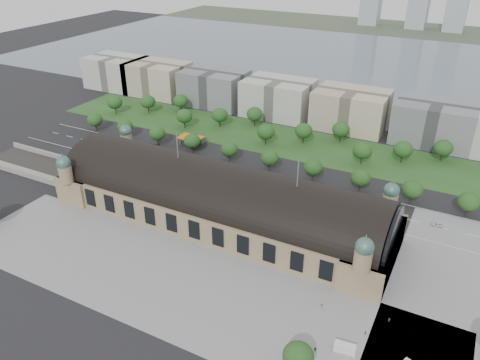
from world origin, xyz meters
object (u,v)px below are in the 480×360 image
at_px(traffic_car_6, 436,225).
at_px(parked_car_4, 182,177).
at_px(pedestrian_2, 389,320).
at_px(parked_car_5, 203,183).
at_px(bus_east, 280,197).
at_px(bus_mid, 266,189).
at_px(pedestrian_1, 365,333).
at_px(traffic_car_0, 90,150).
at_px(traffic_car_4, 256,180).
at_px(parked_car_2, 153,170).
at_px(pedestrian_0, 322,306).
at_px(petrol_station, 195,139).
at_px(parked_car_0, 153,169).
at_px(parked_car_1, 127,165).
at_px(van_south, 344,348).
at_px(traffic_car_2, 150,165).
at_px(parked_car_3, 148,168).
at_px(traffic_car_1, 116,141).
at_px(parked_car_6, 187,182).
at_px(pedestrian_4, 315,350).
at_px(bus_west, 246,183).

relative_size(traffic_car_6, parked_car_4, 1.13).
bearing_deg(traffic_car_6, pedestrian_2, -4.61).
height_order(parked_car_5, bus_east, bus_east).
relative_size(bus_mid, pedestrian_1, 6.70).
height_order(traffic_car_0, traffic_car_6, traffic_car_6).
height_order(traffic_car_4, parked_car_2, traffic_car_4).
distance_m(pedestrian_0, pedestrian_1, 16.73).
distance_m(traffic_car_4, parked_car_5, 27.01).
height_order(parked_car_2, pedestrian_0, pedestrian_0).
bearing_deg(petrol_station, parked_car_0, -91.26).
height_order(pedestrian_1, pedestrian_2, pedestrian_2).
height_order(traffic_car_4, parked_car_4, traffic_car_4).
xyz_separation_m(bus_mid, bus_east, (9.71, -4.48, 0.36)).
distance_m(pedestrian_0, pedestrian_2, 21.93).
xyz_separation_m(parked_car_1, van_south, (140.07, -68.50, 0.56)).
relative_size(bus_east, pedestrian_2, 7.37).
height_order(traffic_car_2, bus_mid, bus_mid).
bearing_deg(van_south, parked_car_3, 145.04).
xyz_separation_m(traffic_car_1, parked_car_6, (66.10, -23.47, 0.08)).
distance_m(parked_car_0, pedestrian_4, 139.04).
distance_m(bus_west, pedestrian_0, 88.27).
xyz_separation_m(traffic_car_1, pedestrian_4, (158.68, -94.84, 0.03)).
distance_m(traffic_car_1, parked_car_4, 63.19).
height_order(petrol_station, traffic_car_1, petrol_station).
bearing_deg(parked_car_3, bus_west, 57.49).
bearing_deg(bus_west, parked_car_4, 96.51).
xyz_separation_m(parked_car_6, pedestrian_1, (104.43, -57.84, -0.01)).
bearing_deg(parked_car_2, pedestrian_1, 39.49).
bearing_deg(pedestrian_2, bus_west, 9.40).
xyz_separation_m(petrol_station, bus_west, (51.04, -33.28, -1.15)).
xyz_separation_m(parked_car_6, van_south, (100.19, -67.17, 0.51)).
bearing_deg(pedestrian_1, pedestrian_4, 169.79).
bearing_deg(parked_car_4, parked_car_5, 63.23).
xyz_separation_m(traffic_car_0, parked_car_1, (30.81, -5.08, 0.13)).
relative_size(pedestrian_2, pedestrian_4, 1.18).
bearing_deg(traffic_car_6, van_south, -9.88).
xyz_separation_m(traffic_car_0, van_south, (170.89, -73.58, 0.69)).
bearing_deg(parked_car_6, parked_car_1, -131.64).
relative_size(parked_car_0, parked_car_3, 1.08).
bearing_deg(traffic_car_4, pedestrian_4, 32.80).
bearing_deg(bus_east, parked_car_3, 92.87).
bearing_deg(parked_car_1, traffic_car_4, 81.48).
bearing_deg(van_south, bus_east, 119.51).
height_order(traffic_car_4, pedestrian_1, traffic_car_4).
bearing_deg(traffic_car_0, bus_mid, 98.82).
bearing_deg(parked_car_2, pedestrian_4, 32.29).
distance_m(parked_car_0, parked_car_4, 18.22).
bearing_deg(parked_car_2, parked_car_3, -127.77).
distance_m(traffic_car_2, bus_mid, 67.04).
bearing_deg(pedestrian_2, traffic_car_6, -50.02).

